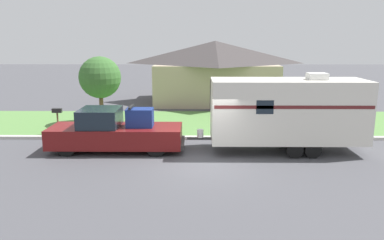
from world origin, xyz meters
The scene contains 8 objects.
ground_plane centered at (0.00, 0.00, 0.00)m, with size 120.00×120.00×0.00m, color #47474C.
curb_strip centered at (0.00, 3.75, 0.07)m, with size 80.00×0.30×0.14m.
lawn_strip centered at (0.00, 7.40, 0.01)m, with size 80.00×7.00×0.03m.
house_across_street centered at (1.07, 15.27, 2.45)m, with size 9.87×7.30×4.74m.
pickup_truck centered at (-4.01, 1.76, 0.85)m, with size 5.91×1.98×2.02m.
travel_trailer centered at (3.56, 1.76, 1.84)m, with size 7.66×2.28×3.46m.
mailbox centered at (-7.55, 4.52, 1.07)m, with size 0.48×0.20×1.40m.
tree_in_yard centered at (-5.95, 7.25, 2.70)m, with size 2.40×2.40×3.91m.
Camera 1 is at (-0.43, -14.23, 4.86)m, focal length 35.00 mm.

